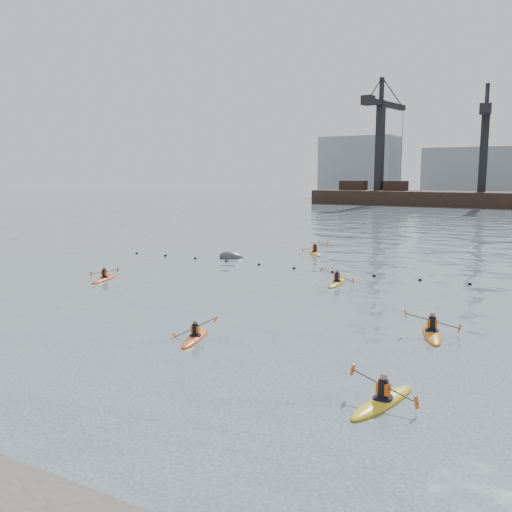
% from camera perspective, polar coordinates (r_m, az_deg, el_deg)
% --- Properties ---
extents(ground, '(400.00, 400.00, 0.00)m').
position_cam_1_polar(ground, '(20.44, -18.72, -11.30)').
color(ground, '#394B54').
rests_on(ground, ground).
extents(float_line, '(33.24, 0.73, 0.24)m').
position_cam_1_polar(float_line, '(38.90, 6.10, -1.46)').
color(float_line, black).
rests_on(float_line, ground).
extents(barge_pier, '(72.00, 19.30, 29.50)m').
position_cam_1_polar(barge_pier, '(123.69, 22.49, 5.70)').
color(barge_pier, black).
rests_on(barge_pier, ground).
extents(skyline, '(141.00, 28.00, 22.00)m').
position_cam_1_polar(skyline, '(163.47, 25.23, 8.67)').
color(skyline, gray).
rests_on(skyline, ground).
extents(kayaker_0, '(1.97, 2.91, 1.17)m').
position_cam_1_polar(kayaker_0, '(22.95, -6.41, -8.46)').
color(kayaker_0, '#F15416').
rests_on(kayaker_0, ground).
extents(kayaker_1, '(2.24, 3.43, 1.10)m').
position_cam_1_polar(kayaker_1, '(17.17, 13.19, -14.59)').
color(kayaker_1, gold).
rests_on(kayaker_1, ground).
extents(kayaker_2, '(1.99, 3.07, 0.97)m').
position_cam_1_polar(kayaker_2, '(36.58, -15.66, -2.28)').
color(kayaker_2, '#E44D15').
rests_on(kayaker_2, ground).
extents(kayaker_3, '(2.20, 3.26, 1.14)m').
position_cam_1_polar(kayaker_3, '(34.33, 8.51, -2.74)').
color(kayaker_3, '#BF9816').
rests_on(kayaker_3, ground).
extents(kayaker_4, '(2.32, 3.56, 1.19)m').
position_cam_1_polar(kayaker_4, '(24.59, 18.01, -7.62)').
color(kayaker_4, orange).
rests_on(kayaker_4, ground).
extents(kayaker_5, '(2.60, 3.24, 1.19)m').
position_cam_1_polar(kayaker_5, '(46.93, 6.20, 0.36)').
color(kayaker_5, orange).
rests_on(kayaker_5, ground).
extents(mooring_buoy, '(2.58, 2.34, 1.47)m').
position_cam_1_polar(mooring_buoy, '(44.34, -2.56, -0.22)').
color(mooring_buoy, '#434648').
rests_on(mooring_buoy, ground).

